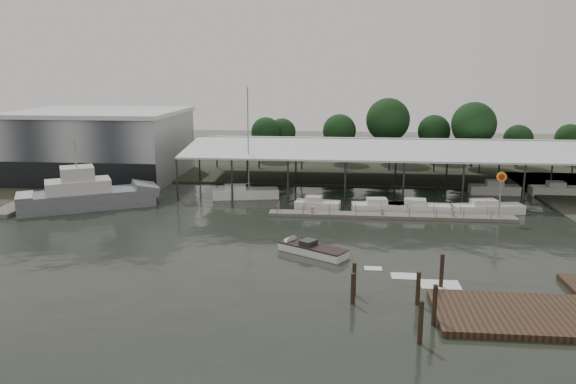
# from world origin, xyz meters

# --- Properties ---
(ground) EXTENTS (200.00, 200.00, 0.00)m
(ground) POSITION_xyz_m (0.00, 0.00, 0.00)
(ground) COLOR black
(ground) RESTS_ON ground
(land_strip_far) EXTENTS (140.00, 30.00, 0.30)m
(land_strip_far) POSITION_xyz_m (0.00, 42.00, 0.10)
(land_strip_far) COLOR #363A2B
(land_strip_far) RESTS_ON ground
(land_strip_west) EXTENTS (20.00, 40.00, 0.30)m
(land_strip_west) POSITION_xyz_m (-40.00, 30.00, 0.10)
(land_strip_west) COLOR #363A2B
(land_strip_west) RESTS_ON ground
(storage_warehouse) EXTENTS (24.50, 20.50, 10.50)m
(storage_warehouse) POSITION_xyz_m (-28.00, 29.94, 5.29)
(storage_warehouse) COLOR #A0A5AA
(storage_warehouse) RESTS_ON ground
(covered_boat_shed) EXTENTS (58.24, 24.00, 6.96)m
(covered_boat_shed) POSITION_xyz_m (17.00, 28.00, 6.13)
(covered_boat_shed) COLOR white
(covered_boat_shed) RESTS_ON ground
(trawler_dock) EXTENTS (3.00, 18.00, 0.50)m
(trawler_dock) POSITION_xyz_m (-30.00, 14.00, 0.25)
(trawler_dock) COLOR slate
(trawler_dock) RESTS_ON ground
(floating_dock) EXTENTS (28.00, 2.00, 1.40)m
(floating_dock) POSITION_xyz_m (15.00, 10.00, 0.20)
(floating_dock) COLOR slate
(floating_dock) RESTS_ON ground
(shell_fuel_sign) EXTENTS (1.10, 0.18, 5.55)m
(shell_fuel_sign) POSITION_xyz_m (27.00, 9.99, 3.93)
(shell_fuel_sign) COLOR gray
(shell_fuel_sign) RESTS_ON ground
(boardwalk_platform) EXTENTS (15.00, 12.00, 0.50)m
(boardwalk_platform) POSITION_xyz_m (24.55, -15.27, 0.20)
(boardwalk_platform) COLOR #3B2918
(boardwalk_platform) RESTS_ON ground
(grey_trawler) EXTENTS (16.57, 11.96, 8.84)m
(grey_trawler) POSITION_xyz_m (-21.52, 10.93, 1.58)
(grey_trawler) COLOR slate
(grey_trawler) RESTS_ON ground
(white_sailboat) EXTENTS (8.96, 4.31, 14.62)m
(white_sailboat) POSITION_xyz_m (-3.44, 18.21, 0.67)
(white_sailboat) COLOR white
(white_sailboat) RESTS_ON ground
(speedboat_underway) EXTENTS (16.37, 10.74, 2.00)m
(speedboat_underway) POSITION_xyz_m (6.36, -3.53, 0.39)
(speedboat_underway) COLOR white
(speedboat_underway) RESTS_ON ground
(moored_cruiser_0) EXTENTS (5.59, 2.83, 1.70)m
(moored_cruiser_0) POSITION_xyz_m (6.42, 12.93, 0.61)
(moored_cruiser_0) COLOR white
(moored_cruiser_0) RESTS_ON ground
(moored_cruiser_1) EXTENTS (6.98, 2.92, 1.70)m
(moored_cruiser_1) POSITION_xyz_m (13.95, 12.57, 0.61)
(moored_cruiser_1) COLOR white
(moored_cruiser_1) RESTS_ON ground
(moored_cruiser_2) EXTENTS (7.33, 2.69, 1.70)m
(moored_cruiser_2) POSITION_xyz_m (18.45, 12.62, 0.61)
(moored_cruiser_2) COLOR white
(moored_cruiser_2) RESTS_ON ground
(moored_cruiser_3) EXTENTS (8.56, 3.64, 1.70)m
(moored_cruiser_3) POSITION_xyz_m (26.52, 13.21, 0.61)
(moored_cruiser_3) COLOR white
(moored_cruiser_3) RESTS_ON ground
(mooring_pilings) EXTENTS (7.24, 9.91, 3.46)m
(mooring_pilings) POSITION_xyz_m (14.02, -15.28, 1.01)
(mooring_pilings) COLOR #312318
(mooring_pilings) RESTS_ON ground
(horizon_tree_line) EXTENTS (64.17, 12.32, 11.67)m
(horizon_tree_line) POSITION_xyz_m (22.03, 47.49, 6.41)
(horizon_tree_line) COLOR #302315
(horizon_tree_line) RESTS_ON ground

